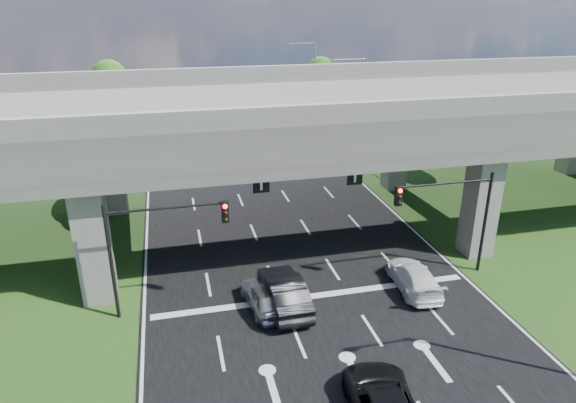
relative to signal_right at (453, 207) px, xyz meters
name	(u,v)px	position (x,y,z in m)	size (l,w,h in m)	color
ground	(336,336)	(-7.82, -3.94, -4.19)	(160.00, 160.00, 0.00)	#224014
road	(287,243)	(-7.82, 6.06, -4.17)	(18.00, 120.00, 0.03)	black
overpass	(279,115)	(-7.82, 8.06, 3.73)	(80.00, 15.00, 10.00)	#3C3936
signal_right	(453,207)	(0.00, 0.00, 0.00)	(5.76, 0.54, 6.00)	black
signal_left	(156,237)	(-15.65, 0.00, 0.00)	(5.76, 0.54, 6.00)	black
streetlight_far	(360,104)	(2.27, 20.06, 1.66)	(3.38, 0.25, 10.00)	gray
streetlight_beyond	(311,77)	(2.27, 36.06, 1.66)	(3.38, 0.25, 10.00)	gray
tree_left_near	(79,125)	(-21.78, 22.06, 0.63)	(4.50, 4.50, 7.80)	black
tree_left_mid	(59,114)	(-24.78, 30.06, -0.01)	(3.91, 3.90, 6.76)	black
tree_left_far	(108,88)	(-20.78, 38.06, 0.95)	(4.80, 4.80, 8.32)	black
tree_right_near	(373,108)	(5.22, 24.06, 0.31)	(4.20, 4.20, 7.28)	black
tree_right_mid	(371,96)	(8.22, 32.06, -0.01)	(3.91, 3.90, 6.76)	black
tree_right_far	(317,80)	(4.22, 40.06, 0.63)	(4.50, 4.50, 7.80)	black
car_silver	(264,296)	(-10.66, -0.94, -3.46)	(1.64, 4.08, 1.39)	#ADAFB5
car_dark	(284,291)	(-9.62, -0.94, -3.31)	(1.80, 5.17, 1.70)	black
car_white	(414,277)	(-2.42, -0.94, -3.47)	(1.93, 4.75, 1.38)	white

